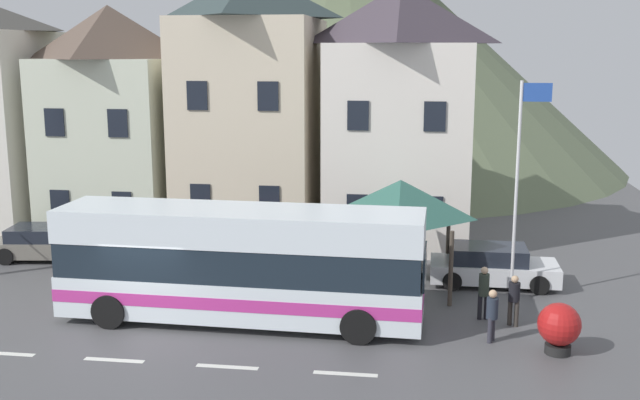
{
  "coord_description": "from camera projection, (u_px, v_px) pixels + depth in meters",
  "views": [
    {
      "loc": [
        7.79,
        -18.8,
        7.85
      ],
      "look_at": [
        4.49,
        4.63,
        3.11
      ],
      "focal_mm": 42.07,
      "sensor_mm": 36.0,
      "label": 1
    }
  ],
  "objects": [
    {
      "name": "parked_car_01",
      "position": [
        492.0,
        266.0,
        25.44
      ],
      "size": [
        4.27,
        1.98,
        1.34
      ],
      "rotation": [
        0.0,
        0.0,
        -0.01
      ],
      "color": "silver",
      "rests_on": "ground_plane"
    },
    {
      "name": "townhouse_01",
      "position": [
        113.0,
        122.0,
        31.88
      ],
      "size": [
        5.23,
        5.21,
        9.68
      ],
      "color": "beige",
      "rests_on": "ground_plane"
    },
    {
      "name": "harbour_buoy",
      "position": [
        559.0,
        326.0,
        19.59
      ],
      "size": [
        1.13,
        1.13,
        1.38
      ],
      "color": "black",
      "rests_on": "ground_plane"
    },
    {
      "name": "bus_shelter",
      "position": [
        400.0,
        200.0,
        24.67
      ],
      "size": [
        3.6,
        3.6,
        3.67
      ],
      "color": "#473D33",
      "rests_on": "ground_plane"
    },
    {
      "name": "hilltop_castle",
      "position": [
        339.0,
        30.0,
        51.55
      ],
      "size": [
        38.43,
        38.43,
        25.13
      ],
      "color": "#5E6B4E",
      "rests_on": "ground_plane"
    },
    {
      "name": "ground_plane",
      "position": [
        137.0,
        338.0,
        20.86
      ],
      "size": [
        40.0,
        60.0,
        0.07
      ],
      "color": "#4F4F51"
    },
    {
      "name": "pedestrian_01",
      "position": [
        514.0,
        297.0,
        21.55
      ],
      "size": [
        0.33,
        0.33,
        1.51
      ],
      "color": "#38332D",
      "rests_on": "ground_plane"
    },
    {
      "name": "townhouse_03",
      "position": [
        399.0,
        116.0,
        30.38
      ],
      "size": [
        5.64,
        5.67,
        10.41
      ],
      "color": "silver",
      "rests_on": "ground_plane"
    },
    {
      "name": "pedestrian_02",
      "position": [
        492.0,
        312.0,
        20.38
      ],
      "size": [
        0.32,
        0.32,
        1.48
      ],
      "color": "#2D2D38",
      "rests_on": "ground_plane"
    },
    {
      "name": "transit_bus",
      "position": [
        241.0,
        266.0,
        21.75
      ],
      "size": [
        10.69,
        2.79,
        3.38
      ],
      "rotation": [
        0.0,
        0.0,
        -0.03
      ],
      "color": "white",
      "rests_on": "ground_plane"
    },
    {
      "name": "pedestrian_00",
      "position": [
        484.0,
        289.0,
        22.08
      ],
      "size": [
        0.32,
        0.31,
        1.61
      ],
      "color": "black",
      "rests_on": "ground_plane"
    },
    {
      "name": "townhouse_02",
      "position": [
        252.0,
        106.0,
        31.52
      ],
      "size": [
        5.5,
        6.41,
        11.08
      ],
      "color": "beige",
      "rests_on": "ground_plane"
    },
    {
      "name": "public_bench",
      "position": [
        334.0,
        256.0,
        27.33
      ],
      "size": [
        1.64,
        0.48,
        0.87
      ],
      "color": "#473828",
      "rests_on": "ground_plane"
    },
    {
      "name": "flagpole",
      "position": [
        520.0,
        176.0,
        23.1
      ],
      "size": [
        0.95,
        0.1,
        6.95
      ],
      "color": "silver",
      "rests_on": "ground_plane"
    },
    {
      "name": "parked_car_02",
      "position": [
        49.0,
        243.0,
        28.62
      ],
      "size": [
        4.38,
        2.4,
        1.26
      ],
      "rotation": [
        0.0,
        0.0,
        0.13
      ],
      "color": "slate",
      "rests_on": "ground_plane"
    }
  ]
}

